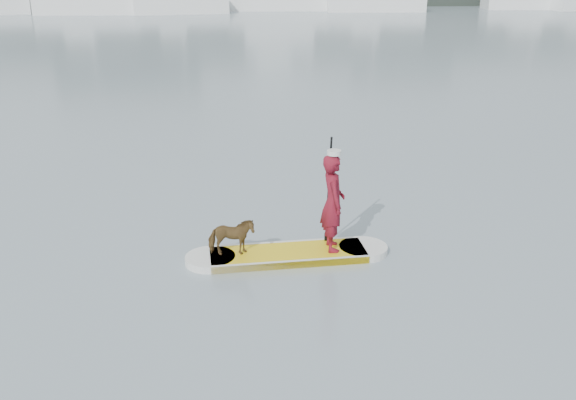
{
  "coord_description": "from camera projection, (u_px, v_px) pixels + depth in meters",
  "views": [
    {
      "loc": [
        0.05,
        -12.8,
        4.57
      ],
      "look_at": [
        0.9,
        -3.49,
        1.0
      ],
      "focal_mm": 40.0,
      "sensor_mm": 36.0,
      "label": 1
    }
  ],
  "objects": [
    {
      "name": "white_cap",
      "position": [
        334.0,
        153.0,
        9.85
      ],
      "size": [
        0.22,
        0.22,
        0.07
      ],
      "primitive_type": "cylinder",
      "color": "silver",
      "rests_on": "paddler"
    },
    {
      "name": "sailboat_c",
      "position": [
        88.0,
        3.0,
        53.33
      ],
      "size": [
        8.65,
        3.03,
        12.35
      ],
      "rotation": [
        0.0,
        0.0,
        -0.02
      ],
      "color": "white",
      "rests_on": "ground"
    },
    {
      "name": "paddler",
      "position": [
        333.0,
        203.0,
        10.15
      ],
      "size": [
        0.4,
        0.59,
        1.59
      ],
      "primitive_type": "imported",
      "rotation": [
        0.0,
        0.0,
        1.6
      ],
      "color": "maroon",
      "rests_on": "paddleboard"
    },
    {
      "name": "paddleboard",
      "position": [
        288.0,
        254.0,
        10.35
      ],
      "size": [
        3.3,
        0.95,
        0.12
      ],
      "rotation": [
        0.0,
        0.0,
        0.06
      ],
      "color": "yellow",
      "rests_on": "ground"
    },
    {
      "name": "ground",
      "position": [
        231.0,
        187.0,
        13.54
      ],
      "size": [
        140.0,
        140.0,
        0.0
      ],
      "primitive_type": "plane",
      "color": "slate",
      "rests_on": "ground"
    },
    {
      "name": "sailboat_e",
      "position": [
        375.0,
        1.0,
        55.86
      ],
      "size": [
        8.62,
        3.37,
        12.23
      ],
      "rotation": [
        0.0,
        0.0,
        -0.08
      ],
      "color": "white",
      "rests_on": "ground"
    },
    {
      "name": "sailboat_d",
      "position": [
        180.0,
        3.0,
        53.77
      ],
      "size": [
        8.08,
        3.42,
        11.54
      ],
      "rotation": [
        0.0,
        0.0,
        0.13
      ],
      "color": "white",
      "rests_on": "ground"
    },
    {
      "name": "dog",
      "position": [
        231.0,
        237.0,
        10.09
      ],
      "size": [
        0.73,
        0.35,
        0.61
      ],
      "primitive_type": "imported",
      "rotation": [
        0.0,
        0.0,
        1.59
      ],
      "color": "#50371B",
      "rests_on": "paddleboard"
    },
    {
      "name": "paddle",
      "position": [
        328.0,
        203.0,
        10.47
      ],
      "size": [
        0.1,
        0.3,
        2.0
      ],
      "rotation": [
        0.0,
        0.0,
        0.06
      ],
      "color": "black",
      "rests_on": "ground"
    }
  ]
}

